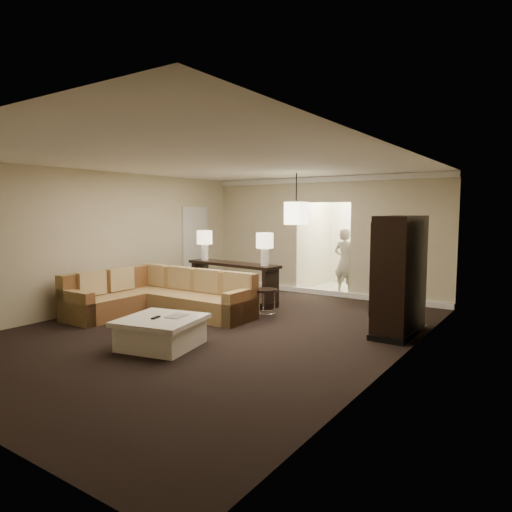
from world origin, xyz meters
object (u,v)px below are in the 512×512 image
Objects in this scene: coffee_table at (161,332)px; sectional_sofa at (160,297)px; armoire at (399,278)px; drink_table at (266,297)px; person at (345,258)px; console_table at (233,279)px.

sectional_sofa is at bearing 136.55° from coffee_table.
armoire is 3.51× the size of drink_table.
coffee_table is 0.74× the size of person.
sectional_sofa is at bearing -100.15° from console_table.
sectional_sofa is 1.79m from console_table.
person is at bearing 85.39° from drink_table.
sectional_sofa is 4.56m from person.
drink_table is (1.37, -0.80, -0.13)m from console_table.
coffee_table is 2.37× the size of drink_table.
person reaches higher than coffee_table.
drink_table is (1.85, 0.92, 0.05)m from sectional_sofa.
drink_table is at bearing -24.82° from console_table.
person is at bearing 62.35° from sectional_sofa.
drink_table is 3.15m from person.
person reaches higher than drink_table.
console_table is (0.48, 1.72, 0.18)m from sectional_sofa.
armoire reaches higher than sectional_sofa.
sectional_sofa reaches higher than drink_table.
sectional_sofa is at bearing -164.14° from armoire.
armoire is (4.24, 1.20, 0.58)m from sectional_sofa.
sectional_sofa is 2.24× the size of coffee_table.
coffee_table is at bearing -134.82° from armoire.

